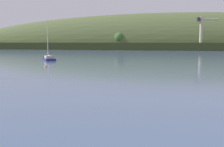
{
  "coord_description": "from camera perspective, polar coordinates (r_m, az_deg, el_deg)",
  "views": [
    {
      "loc": [
        0.26,
        -11.57,
        5.82
      ],
      "look_at": [
        -7.84,
        25.02,
        1.82
      ],
      "focal_mm": 47.98,
      "sensor_mm": 36.0,
      "label": 1
    }
  ],
  "objects": [
    {
      "name": "dockside_crane",
      "position": [
        198.24,
        16.68,
        7.15
      ],
      "size": [
        14.07,
        6.47,
        21.28
      ],
      "rotation": [
        0.0,
        0.0,
        0.31
      ],
      "color": "#4C4C51",
      "rests_on": "ground"
    },
    {
      "name": "mooring_buoy_foreground",
      "position": [
        69.97,
        -12.56,
        1.18
      ],
      "size": [
        0.59,
        0.59,
        0.67
      ],
      "color": "#E06675",
      "rests_on": "ground"
    },
    {
      "name": "far_shoreline_hill",
      "position": [
        231.93,
        10.24,
        4.63
      ],
      "size": [
        470.29,
        90.86,
        55.19
      ],
      "rotation": [
        0.0,
        0.0,
        -0.06
      ],
      "color": "#35401E",
      "rests_on": "ground"
    },
    {
      "name": "sailboat_near_mooring",
      "position": [
        96.53,
        -12.1,
        2.63
      ],
      "size": [
        7.3,
        8.6,
        13.83
      ],
      "rotation": [
        0.0,
        0.0,
        2.19
      ],
      "color": "navy",
      "rests_on": "ground"
    }
  ]
}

